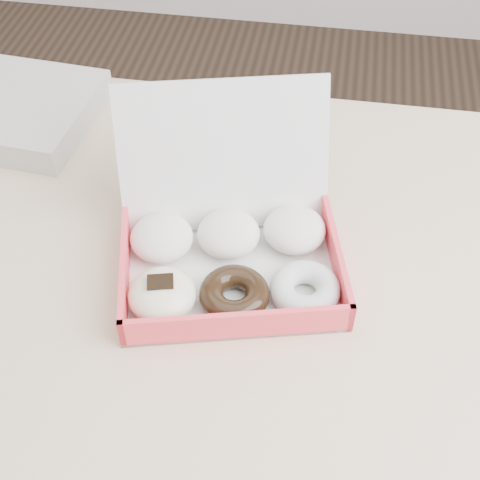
# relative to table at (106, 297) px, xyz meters

# --- Properties ---
(table) EXTENTS (1.20, 0.80, 0.75)m
(table) POSITION_rel_table_xyz_m (0.00, 0.00, 0.00)
(table) COLOR tan
(table) RESTS_ON ground
(donut_box) EXTENTS (0.32, 0.31, 0.19)m
(donut_box) POSITION_rel_table_xyz_m (0.17, 0.01, 0.11)
(donut_box) COLOR silver
(donut_box) RESTS_ON table
(newspapers) EXTENTS (0.29, 0.24, 0.04)m
(newspapers) POSITION_rel_table_xyz_m (-0.23, 0.26, 0.10)
(newspapers) COLOR beige
(newspapers) RESTS_ON table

